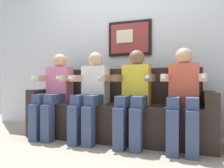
{
  "coord_description": "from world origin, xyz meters",
  "views": [
    {
      "loc": [
        0.9,
        -2.32,
        0.73
      ],
      "look_at": [
        0.0,
        0.15,
        0.7
      ],
      "focal_mm": 35.11,
      "sensor_mm": 36.0,
      "label": 1
    }
  ],
  "objects_px": {
    "person_leftmost": "(55,91)",
    "person_left_center": "(92,91)",
    "couch": "(117,114)",
    "person_rightmost": "(183,93)",
    "person_right_center": "(134,92)"
  },
  "relations": [
    {
      "from": "person_leftmost",
      "to": "person_left_center",
      "type": "bearing_deg",
      "value": 0.0
    },
    {
      "from": "person_right_center",
      "to": "person_left_center",
      "type": "bearing_deg",
      "value": -179.95
    },
    {
      "from": "person_left_center",
      "to": "person_rightmost",
      "type": "xyz_separation_m",
      "value": [
        1.09,
        0.0,
        0.0
      ]
    },
    {
      "from": "person_left_center",
      "to": "person_rightmost",
      "type": "bearing_deg",
      "value": 0.0
    },
    {
      "from": "person_leftmost",
      "to": "person_right_center",
      "type": "distance_m",
      "value": 1.09
    },
    {
      "from": "person_leftmost",
      "to": "person_left_center",
      "type": "distance_m",
      "value": 0.55
    },
    {
      "from": "person_leftmost",
      "to": "person_right_center",
      "type": "bearing_deg",
      "value": 0.02
    },
    {
      "from": "person_leftmost",
      "to": "person_left_center",
      "type": "relative_size",
      "value": 1.0
    },
    {
      "from": "couch",
      "to": "person_right_center",
      "type": "bearing_deg",
      "value": -31.63
    },
    {
      "from": "person_leftmost",
      "to": "person_rightmost",
      "type": "xyz_separation_m",
      "value": [
        1.64,
        0.0,
        0.0
      ]
    },
    {
      "from": "person_rightmost",
      "to": "person_left_center",
      "type": "bearing_deg",
      "value": 180.0
    },
    {
      "from": "person_left_center",
      "to": "person_rightmost",
      "type": "distance_m",
      "value": 1.09
    },
    {
      "from": "couch",
      "to": "person_left_center",
      "type": "relative_size",
      "value": 2.1
    },
    {
      "from": "couch",
      "to": "person_left_center",
      "type": "xyz_separation_m",
      "value": [
        -0.27,
        -0.17,
        0.29
      ]
    },
    {
      "from": "person_rightmost",
      "to": "person_leftmost",
      "type": "bearing_deg",
      "value": 180.0
    }
  ]
}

